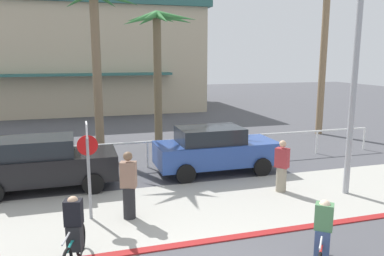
% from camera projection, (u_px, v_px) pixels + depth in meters
% --- Properties ---
extents(ground_plane, '(80.00, 80.00, 0.00)m').
position_uv_depth(ground_plane, '(141.00, 158.00, 15.95)').
color(ground_plane, '#4C4C51').
extents(sidewalk_strip, '(44.00, 4.00, 0.02)m').
position_uv_depth(sidewalk_strip, '(175.00, 210.00, 10.49)').
color(sidewalk_strip, '#ADAAA0').
rests_on(sidewalk_strip, ground).
extents(curb_paint, '(44.00, 0.24, 0.03)m').
position_uv_depth(curb_paint, '(196.00, 243.00, 8.61)').
color(curb_paint, maroon).
rests_on(curb_paint, ground).
extents(building_backdrop, '(20.48, 13.40, 8.28)m').
position_uv_depth(building_backdrop, '(70.00, 57.00, 31.31)').
color(building_backdrop, '#BCAD8E').
rests_on(building_backdrop, ground).
extents(rail_fence, '(20.03, 0.08, 1.04)m').
position_uv_depth(rail_fence, '(147.00, 146.00, 14.39)').
color(rail_fence, white).
rests_on(rail_fence, ground).
extents(stop_sign_bike_lane, '(0.52, 0.56, 2.56)m').
position_uv_depth(stop_sign_bike_lane, '(88.00, 157.00, 9.59)').
color(stop_sign_bike_lane, gray).
rests_on(stop_sign_bike_lane, ground).
extents(streetlight_curb, '(0.24, 2.54, 7.50)m').
position_uv_depth(streetlight_curb, '(362.00, 53.00, 10.75)').
color(streetlight_curb, '#9EA0A5').
rests_on(streetlight_curb, ground).
extents(palm_tree_2, '(3.22, 3.41, 6.86)m').
position_uv_depth(palm_tree_2, '(95.00, 30.00, 15.08)').
color(palm_tree_2, '#756047').
rests_on(palm_tree_2, ground).
extents(palm_tree_3, '(3.27, 2.92, 6.17)m').
position_uv_depth(palm_tree_3, '(158.00, 42.00, 16.68)').
color(palm_tree_3, brown).
rests_on(palm_tree_3, ground).
extents(palm_tree_4, '(3.70, 3.07, 9.00)m').
position_uv_depth(palm_tree_4, '(326.00, 13.00, 19.79)').
color(palm_tree_4, '#846B4C').
rests_on(palm_tree_4, ground).
extents(car_black_1, '(4.40, 2.02, 1.69)m').
position_uv_depth(car_black_1, '(43.00, 163.00, 11.99)').
color(car_black_1, black).
rests_on(car_black_1, ground).
extents(car_blue_2, '(4.40, 2.02, 1.69)m').
position_uv_depth(car_blue_2, '(215.00, 149.00, 13.78)').
color(car_blue_2, '#284793').
rests_on(car_blue_2, ground).
extents(cyclist_red_0, '(1.20, 1.45, 1.50)m').
position_uv_depth(cyclist_red_0, '(322.00, 239.00, 7.37)').
color(cyclist_red_0, black).
rests_on(cyclist_red_0, ground).
extents(cyclist_teal_1, '(0.48, 1.78, 1.50)m').
position_uv_depth(cyclist_teal_1, '(74.00, 234.00, 7.56)').
color(cyclist_teal_1, black).
rests_on(cyclist_teal_1, ground).
extents(pedestrian_0, '(0.45, 0.48, 1.65)m').
position_uv_depth(pedestrian_0, '(282.00, 168.00, 11.78)').
color(pedestrian_0, gray).
rests_on(pedestrian_0, ground).
extents(pedestrian_1, '(0.46, 0.41, 1.81)m').
position_uv_depth(pedestrian_1, '(129.00, 188.00, 9.77)').
color(pedestrian_1, '#232326').
rests_on(pedestrian_1, ground).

